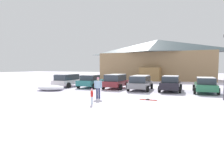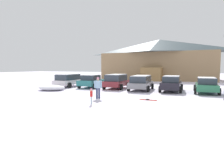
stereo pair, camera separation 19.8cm
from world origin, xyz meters
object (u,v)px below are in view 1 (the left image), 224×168
(ski_lodge, at_px, (158,59))
(plowed_snow_pile, at_px, (51,88))
(parked_white_suv, at_px, (67,80))
(parked_black_sedan, at_px, (171,83))
(skier_child_in_red_jacket, at_px, (92,95))
(parked_grey_wagon, at_px, (140,82))
(parked_green_coupe, at_px, (205,85))
(parked_maroon_van, at_px, (116,81))
(parked_teal_hatchback, at_px, (91,81))
(pair_of_skis, at_px, (148,100))
(skier_adult_in_blue_parka, at_px, (98,87))

(ski_lodge, xyz_separation_m, plowed_snow_pile, (-6.71, -24.15, -3.76))
(ski_lodge, relative_size, parked_white_suv, 5.01)
(parked_black_sedan, bearing_deg, skier_child_in_red_jacket, -112.24)
(parked_grey_wagon, bearing_deg, parked_green_coupe, 3.09)
(plowed_snow_pile, bearing_deg, parked_maroon_van, 37.18)
(parked_teal_hatchback, relative_size, pair_of_skis, 3.28)
(parked_black_sedan, height_order, parked_green_coupe, parked_black_sedan)
(parked_green_coupe, relative_size, skier_child_in_red_jacket, 4.58)
(parked_white_suv, bearing_deg, pair_of_skis, -27.30)
(parked_white_suv, relative_size, pair_of_skis, 3.41)
(parked_black_sedan, xyz_separation_m, plowed_snow_pile, (-11.86, -4.27, -0.54))
(parked_teal_hatchback, bearing_deg, parked_maroon_van, 1.66)
(parked_white_suv, height_order, parked_black_sedan, parked_white_suv)
(parked_maroon_van, xyz_separation_m, parked_black_sedan, (6.14, -0.06, -0.08))
(ski_lodge, bearing_deg, parked_black_sedan, -75.47)
(parked_black_sedan, relative_size, parked_green_coupe, 0.97)
(parked_teal_hatchback, bearing_deg, ski_lodge, 77.99)
(skier_adult_in_blue_parka, bearing_deg, parked_grey_wagon, 77.64)
(parked_black_sedan, distance_m, pair_of_skis, 6.46)
(ski_lodge, height_order, parked_grey_wagon, ski_lodge)
(parked_teal_hatchback, height_order, parked_maroon_van, parked_maroon_van)
(parked_teal_hatchback, xyz_separation_m, pair_of_skis, (8.55, -6.32, -0.77))
(skier_child_in_red_jacket, bearing_deg, parked_teal_hatchback, 120.02)
(parked_white_suv, relative_size, skier_child_in_red_jacket, 4.30)
(skier_adult_in_blue_parka, bearing_deg, pair_of_skis, 12.78)
(pair_of_skis, bearing_deg, parked_maroon_van, 129.56)
(ski_lodge, height_order, skier_child_in_red_jacket, ski_lodge)
(parked_green_coupe, distance_m, pair_of_skis, 7.62)
(skier_adult_in_blue_parka, height_order, pair_of_skis, skier_adult_in_blue_parka)
(ski_lodge, bearing_deg, plowed_snow_pile, -105.53)
(parked_maroon_van, relative_size, plowed_snow_pile, 1.41)
(parked_white_suv, xyz_separation_m, skier_adult_in_blue_parka, (7.97, -6.94, 0.07))
(skier_adult_in_blue_parka, relative_size, pair_of_skis, 1.26)
(parked_maroon_van, height_order, skier_adult_in_blue_parka, skier_adult_in_blue_parka)
(parked_teal_hatchback, relative_size, plowed_snow_pile, 1.47)
(ski_lodge, bearing_deg, parked_teal_hatchback, -102.01)
(parked_teal_hatchback, xyz_separation_m, parked_black_sedan, (9.39, 0.03, 0.02))
(parked_white_suv, height_order, parked_green_coupe, parked_white_suv)
(ski_lodge, xyz_separation_m, parked_grey_wagon, (2.04, -20.16, -3.18))
(ski_lodge, relative_size, parked_maroon_van, 5.44)
(parked_grey_wagon, xyz_separation_m, parked_black_sedan, (3.12, 0.28, -0.05))
(parked_white_suv, bearing_deg, parked_maroon_van, 3.04)
(parked_grey_wagon, height_order, plowed_snow_pile, parked_grey_wagon)
(parked_teal_hatchback, height_order, plowed_snow_pile, parked_teal_hatchback)
(ski_lodge, distance_m, pair_of_skis, 26.88)
(parked_grey_wagon, height_order, pair_of_skis, parked_grey_wagon)
(parked_black_sedan, bearing_deg, parked_grey_wagon, -174.78)
(parked_teal_hatchback, xyz_separation_m, skier_adult_in_blue_parka, (4.75, -7.19, 0.15))
(skier_adult_in_blue_parka, bearing_deg, parked_teal_hatchback, 123.48)
(ski_lodge, distance_m, parked_white_suv, 21.72)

